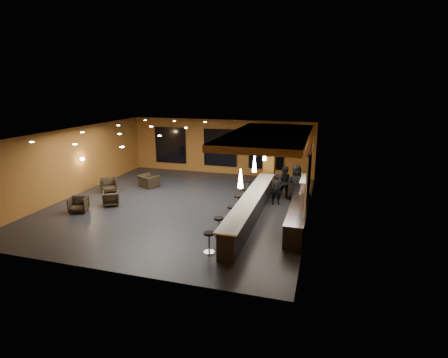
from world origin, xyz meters
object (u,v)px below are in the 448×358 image
(pendant_0, at_px, (241,179))
(armchair_d, at_px, (148,181))
(armchair_b, at_px, (111,199))
(staff_a, at_px, (277,189))
(bar_stool_1, at_px, (219,224))
(staff_c, at_px, (296,183))
(bar_stool_0, at_px, (209,240))
(bar_stool_4, at_px, (244,194))
(armchair_a, at_px, (79,204))
(column, at_px, (269,159))
(pendant_1, at_px, (254,164))
(staff_b, at_px, (285,183))
(armchair_c, at_px, (108,185))
(bar_stool_2, at_px, (231,212))
(bar_stool_3, at_px, (238,201))
(prep_counter, at_px, (299,211))
(bar_stool_5, at_px, (248,185))
(bar_counter, at_px, (251,209))
(pendant_2, at_px, (265,153))

(pendant_0, relative_size, armchair_d, 0.67)
(armchair_b, xyz_separation_m, armchair_d, (0.21, 3.35, -0.00))
(staff_a, relative_size, bar_stool_1, 2.04)
(armchair_d, bearing_deg, pendant_0, 166.56)
(pendant_0, bearing_deg, staff_a, 80.01)
(staff_c, xyz_separation_m, bar_stool_0, (-2.34, -6.58, -0.43))
(bar_stool_0, bearing_deg, staff_c, 70.39)
(bar_stool_4, bearing_deg, staff_a, 9.69)
(armchair_a, bearing_deg, column, 16.26)
(staff_c, bearing_deg, bar_stool_0, -130.74)
(pendant_1, xyz_separation_m, armchair_b, (-6.86, -0.58, -2.01))
(pendant_1, height_order, staff_a, pendant_1)
(pendant_0, height_order, staff_b, pendant_0)
(staff_b, bearing_deg, armchair_b, -158.64)
(armchair_a, bearing_deg, staff_a, 1.87)
(armchair_b, bearing_deg, staff_b, 171.79)
(armchair_b, xyz_separation_m, armchair_c, (-1.43, 1.90, 0.04))
(bar_stool_2, bearing_deg, pendant_0, -63.18)
(bar_stool_4, bearing_deg, armchair_d, 168.07)
(staff_a, distance_m, armchair_a, 9.24)
(bar_stool_3, bearing_deg, prep_counter, -3.91)
(column, distance_m, bar_stool_2, 5.39)
(pendant_1, relative_size, staff_b, 0.41)
(armchair_b, height_order, bar_stool_3, bar_stool_3)
(column, relative_size, armchair_c, 4.24)
(staff_a, relative_size, bar_stool_0, 2.06)
(column, relative_size, armchair_d, 3.35)
(pendant_0, relative_size, bar_stool_5, 0.91)
(bar_counter, height_order, column, column)
(armchair_c, distance_m, bar_stool_2, 7.95)
(column, relative_size, bar_stool_2, 4.73)
(column, distance_m, bar_stool_0, 8.15)
(armchair_b, distance_m, bar_stool_0, 6.96)
(bar_counter, height_order, pendant_1, pendant_1)
(bar_counter, bearing_deg, bar_stool_3, 137.18)
(column, height_order, pendant_1, column)
(staff_a, bearing_deg, pendant_0, -116.92)
(column, height_order, staff_b, column)
(pendant_2, bearing_deg, staff_b, 13.59)
(bar_stool_2, xyz_separation_m, bar_stool_5, (-0.22, 4.11, 0.02))
(staff_b, xyz_separation_m, armchair_d, (-7.72, 0.01, -0.51))
(bar_stool_3, relative_size, bar_stool_4, 1.11)
(prep_counter, xyz_separation_m, staff_c, (-0.40, 2.67, 0.48))
(bar_stool_5, bearing_deg, pendant_2, -28.98)
(bar_stool_0, bearing_deg, bar_stool_1, 93.09)
(armchair_b, xyz_separation_m, bar_stool_0, (6.11, -3.33, 0.14))
(staff_b, distance_m, armchair_b, 8.61)
(pendant_2, xyz_separation_m, armchair_c, (-8.29, -1.18, -1.97))
(bar_stool_3, bearing_deg, staff_c, 46.64)
(staff_c, distance_m, armchair_b, 9.08)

